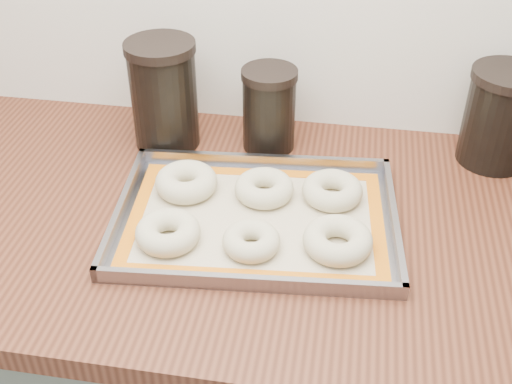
% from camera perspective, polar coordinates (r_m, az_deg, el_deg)
% --- Properties ---
extents(countertop, '(3.06, 0.68, 0.04)m').
position_cam_1_polar(countertop, '(1.08, 3.03, -3.20)').
color(countertop, '#5B2D1B').
rests_on(countertop, cabinet).
extents(baking_tray, '(0.49, 0.37, 0.03)m').
position_cam_1_polar(baking_tray, '(1.06, -0.00, -2.31)').
color(baking_tray, gray).
rests_on(baking_tray, countertop).
extents(baking_mat, '(0.44, 0.33, 0.00)m').
position_cam_1_polar(baking_mat, '(1.06, 0.00, -2.40)').
color(baking_mat, '#C6B793').
rests_on(baking_mat, baking_tray).
extents(bagel_front_left, '(0.11, 0.11, 0.04)m').
position_cam_1_polar(bagel_front_left, '(1.01, -7.84, -3.58)').
color(bagel_front_left, beige).
rests_on(bagel_front_left, baking_mat).
extents(bagel_front_mid, '(0.10, 0.10, 0.03)m').
position_cam_1_polar(bagel_front_mid, '(0.99, -0.42, -4.37)').
color(bagel_front_mid, beige).
rests_on(bagel_front_mid, baking_mat).
extents(bagel_front_right, '(0.13, 0.13, 0.04)m').
position_cam_1_polar(bagel_front_right, '(1.00, 7.28, -4.27)').
color(bagel_front_right, beige).
rests_on(bagel_front_right, baking_mat).
extents(bagel_back_left, '(0.13, 0.13, 0.04)m').
position_cam_1_polar(bagel_back_left, '(1.12, -6.22, 0.90)').
color(bagel_back_left, beige).
rests_on(bagel_back_left, baking_mat).
extents(bagel_back_mid, '(0.12, 0.12, 0.04)m').
position_cam_1_polar(bagel_back_mid, '(1.10, 0.73, 0.35)').
color(bagel_back_mid, beige).
rests_on(bagel_back_mid, baking_mat).
extents(bagel_back_right, '(0.12, 0.12, 0.04)m').
position_cam_1_polar(bagel_back_right, '(1.10, 6.79, 0.14)').
color(bagel_back_right, beige).
rests_on(bagel_back_right, baking_mat).
extents(canister_left, '(0.13, 0.13, 0.21)m').
position_cam_1_polar(canister_left, '(1.23, -8.18, 8.59)').
color(canister_left, black).
rests_on(canister_left, countertop).
extents(canister_mid, '(0.10, 0.10, 0.16)m').
position_cam_1_polar(canister_mid, '(1.21, 1.17, 7.39)').
color(canister_mid, black).
rests_on(canister_mid, countertop).
extents(canister_right, '(0.13, 0.13, 0.18)m').
position_cam_1_polar(canister_right, '(1.25, 20.91, 6.26)').
color(canister_right, black).
rests_on(canister_right, countertop).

